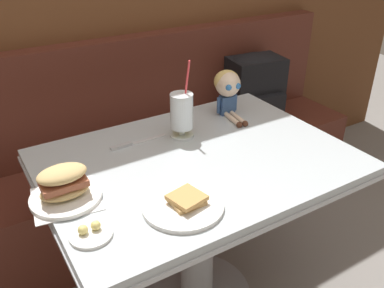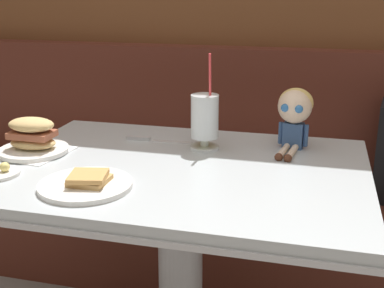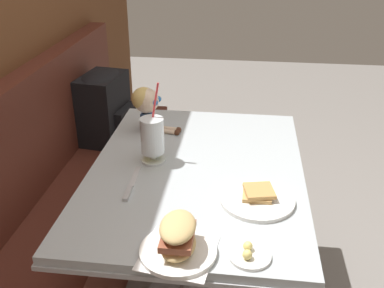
{
  "view_description": "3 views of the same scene",
  "coord_description": "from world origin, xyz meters",
  "px_view_note": "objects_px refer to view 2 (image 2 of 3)",
  "views": [
    {
      "loc": [
        -0.69,
        -0.91,
        1.51
      ],
      "look_at": [
        -0.03,
        0.18,
        0.8
      ],
      "focal_mm": 38.47,
      "sensor_mm": 36.0,
      "label": 1
    },
    {
      "loc": [
        0.39,
        -1.18,
        1.25
      ],
      "look_at": [
        0.04,
        0.17,
        0.81
      ],
      "focal_mm": 47.18,
      "sensor_mm": 36.0,
      "label": 2
    },
    {
      "loc": [
        -1.45,
        0.02,
        1.59
      ],
      "look_at": [
        0.02,
        0.2,
        0.83
      ],
      "focal_mm": 41.52,
      "sensor_mm": 36.0,
      "label": 3
    }
  ],
  "objects_px": {
    "toast_plate": "(86,184)",
    "butter_knife": "(148,139)",
    "sandwich_plate": "(33,139)",
    "milkshake_glass": "(205,119)",
    "seated_doll": "(295,110)"
  },
  "relations": [
    {
      "from": "toast_plate",
      "to": "butter_knife",
      "type": "relative_size",
      "value": 1.06
    },
    {
      "from": "butter_knife",
      "to": "milkshake_glass",
      "type": "bearing_deg",
      "value": -10.89
    },
    {
      "from": "milkshake_glass",
      "to": "seated_doll",
      "type": "height_order",
      "value": "milkshake_glass"
    },
    {
      "from": "toast_plate",
      "to": "milkshake_glass",
      "type": "relative_size",
      "value": 0.79
    },
    {
      "from": "toast_plate",
      "to": "milkshake_glass",
      "type": "bearing_deg",
      "value": 60.39
    },
    {
      "from": "sandwich_plate",
      "to": "butter_knife",
      "type": "height_order",
      "value": "sandwich_plate"
    },
    {
      "from": "milkshake_glass",
      "to": "butter_knife",
      "type": "xyz_separation_m",
      "value": [
        -0.21,
        0.04,
        -0.09
      ]
    },
    {
      "from": "milkshake_glass",
      "to": "toast_plate",
      "type": "bearing_deg",
      "value": -119.61
    },
    {
      "from": "sandwich_plate",
      "to": "butter_knife",
      "type": "relative_size",
      "value": 0.96
    },
    {
      "from": "sandwich_plate",
      "to": "seated_doll",
      "type": "height_order",
      "value": "seated_doll"
    },
    {
      "from": "milkshake_glass",
      "to": "sandwich_plate",
      "type": "distance_m",
      "value": 0.55
    },
    {
      "from": "milkshake_glass",
      "to": "butter_knife",
      "type": "height_order",
      "value": "milkshake_glass"
    },
    {
      "from": "toast_plate",
      "to": "butter_knife",
      "type": "xyz_separation_m",
      "value": [
        0.02,
        0.44,
        -0.01
      ]
    },
    {
      "from": "butter_knife",
      "to": "sandwich_plate",
      "type": "bearing_deg",
      "value": -144.62
    },
    {
      "from": "sandwich_plate",
      "to": "butter_knife",
      "type": "distance_m",
      "value": 0.38
    }
  ]
}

